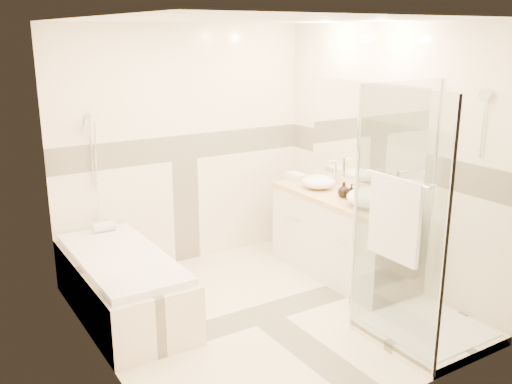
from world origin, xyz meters
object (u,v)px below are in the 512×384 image
amenity_bottle_b (344,190)px  bathtub (123,282)px  shower_enclosure (415,279)px  vessel_sink_far (370,198)px  vanity (339,236)px  vessel_sink_near (318,182)px  amenity_bottle_a (351,192)px

amenity_bottle_b → bathtub: bearing=169.1°
bathtub → shower_enclosure: size_ratio=0.83×
vessel_sink_far → amenity_bottle_b: size_ratio=2.85×
vanity → shower_enclosure: shower_enclosure is taller
vessel_sink_near → shower_enclosure: bearing=-99.6°
vessel_sink_far → amenity_bottle_a: (0.00, 0.26, -0.01)m
amenity_bottle_a → shower_enclosure: bearing=-103.9°
bathtub → vessel_sink_far: 2.35m
vessel_sink_far → vessel_sink_near: bearing=90.0°
shower_enclosure → amenity_bottle_a: 1.21m
vessel_sink_near → amenity_bottle_a: 0.51m
shower_enclosure → vessel_sink_near: 1.68m
vanity → shower_enclosure: (-0.29, -1.27, 0.08)m
shower_enclosure → amenity_bottle_b: size_ratio=13.43×
vessel_sink_far → amenity_bottle_a: size_ratio=2.76×
vessel_sink_near → amenity_bottle_b: size_ratio=2.33×
shower_enclosure → amenity_bottle_b: 1.31m
vanity → amenity_bottle_b: amenity_bottle_b is taller
bathtub → amenity_bottle_a: amenity_bottle_a is taller
vanity → vessel_sink_far: (-0.02, -0.43, 0.51)m
bathtub → vanity: 2.18m
vanity → amenity_bottle_b: bearing=-108.4°
bathtub → vanity: (2.15, -0.35, 0.12)m
vanity → shower_enclosure: bearing=-103.0°
bathtub → vessel_sink_near: 2.22m
vessel_sink_far → amenity_bottle_b: 0.37m
amenity_bottle_b → amenity_bottle_a: bearing=-90.0°
vanity → bathtub: bearing=170.8°
bathtub → vessel_sink_near: bearing=-0.3°
vessel_sink_near → bathtub: bearing=179.7°
shower_enclosure → vessel_sink_far: bearing=72.0°
bathtub → vessel_sink_near: vessel_sink_near is taller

